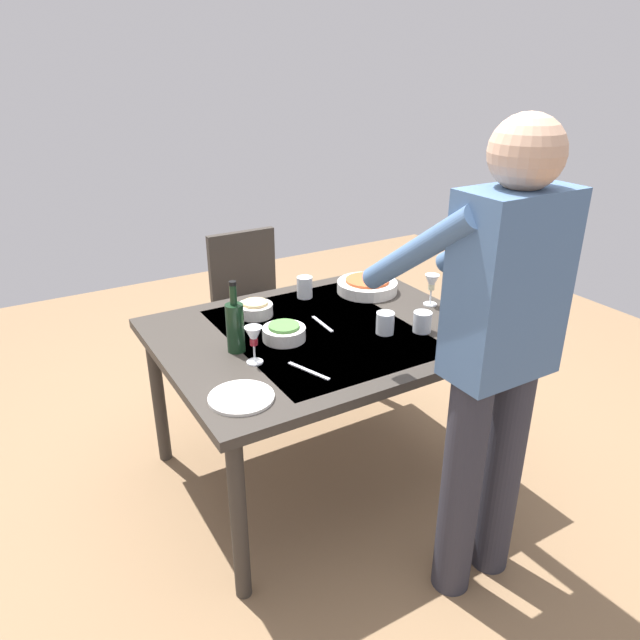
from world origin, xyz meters
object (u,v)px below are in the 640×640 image
chair_near (251,302)px  serving_bowl_pasta (367,286)px  wine_glass_left (254,338)px  water_cup_near_left (422,322)px  water_cup_near_right (385,323)px  water_cup_far_left (305,287)px  dining_table (320,345)px  wine_glass_right (432,284)px  side_bowl_salad (284,332)px  person_server (495,347)px  dinner_plate_near (241,397)px  side_bowl_bread (255,309)px  wine_bottle (235,326)px

chair_near → serving_bowl_pasta: size_ratio=3.03×
wine_glass_left → water_cup_near_left: bearing=171.9°
chair_near → water_cup_near_right: 1.13m
water_cup_near_left → water_cup_far_left: water_cup_far_left is taller
dining_table → chair_near: (-0.09, -0.93, -0.14)m
wine_glass_right → side_bowl_salad: bearing=-1.6°
side_bowl_salad → water_cup_near_left: bearing=157.0°
dining_table → serving_bowl_pasta: bearing=-147.8°
person_server → dinner_plate_near: (0.70, -0.46, -0.22)m
water_cup_near_left → water_cup_far_left: size_ratio=0.85×
side_bowl_salad → side_bowl_bread: bearing=-90.6°
person_server → wine_glass_right: person_server is taller
dining_table → wine_bottle: size_ratio=4.58×
water_cup_near_left → side_bowl_salad: bearing=-23.0°
dining_table → side_bowl_salad: side_bowl_salad is taller
wine_bottle → water_cup_far_left: bearing=-144.9°
serving_bowl_pasta → dinner_plate_near: size_ratio=1.30×
serving_bowl_pasta → water_cup_near_right: bearing=64.3°
dining_table → side_bowl_bread: size_ratio=8.48×
water_cup_near_right → serving_bowl_pasta: water_cup_near_right is taller
wine_glass_left → wine_glass_right: 0.97m
wine_bottle → water_cup_near_right: bearing=164.5°
chair_near → serving_bowl_pasta: 0.78m
person_server → wine_glass_right: 0.90m
serving_bowl_pasta → dinner_plate_near: bearing=32.8°
side_bowl_salad → wine_bottle: bearing=-1.0°
wine_glass_right → dinner_plate_near: (1.12, 0.32, -0.10)m
water_cup_far_left → water_cup_near_right: bearing=99.9°
serving_bowl_pasta → side_bowl_bread: size_ratio=1.88×
wine_glass_left → water_cup_near_right: wine_glass_left is taller
side_bowl_salad → dining_table: bearing=178.6°
wine_glass_right → side_bowl_salad: 0.78m
wine_glass_left → water_cup_far_left: 0.70m
wine_glass_left → water_cup_near_left: size_ratio=1.71×
dining_table → chair_near: chair_near is taller
dining_table → dinner_plate_near: 0.62m
water_cup_near_right → water_cup_far_left: bearing=-80.1°
side_bowl_bread → wine_glass_right: bearing=158.3°
dining_table → wine_bottle: wine_bottle is taller
water_cup_far_left → dinner_plate_near: (0.65, 0.71, -0.05)m
side_bowl_bread → wine_bottle: bearing=52.8°
person_server → wine_glass_left: size_ratio=11.19×
dinner_plate_near → side_bowl_salad: bearing=-134.9°
person_server → side_bowl_salad: person_server is taller
dining_table → dinner_plate_near: bearing=33.4°
wine_bottle → side_bowl_salad: bearing=179.0°
chair_near → water_cup_near_left: bearing=103.9°
chair_near → side_bowl_bread: 0.73m
dining_table → wine_glass_left: size_ratio=8.99×
serving_bowl_pasta → side_bowl_salad: (0.61, 0.27, 0.00)m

